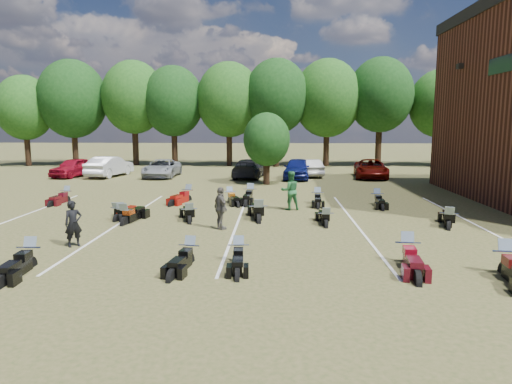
# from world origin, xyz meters

# --- Properties ---
(ground) EXTENTS (160.00, 160.00, 0.00)m
(ground) POSITION_xyz_m (0.00, 0.00, 0.00)
(ground) COLOR brown
(ground) RESTS_ON ground
(car_0) EXTENTS (2.74, 4.65, 1.48)m
(car_0) POSITION_xyz_m (-17.32, 19.33, 0.74)
(car_0) COLOR maroon
(car_0) RESTS_ON ground
(car_1) EXTENTS (2.52, 5.10, 1.61)m
(car_1) POSITION_xyz_m (-14.53, 19.58, 0.80)
(car_1) COLOR #B7B7BB
(car_1) RESTS_ON ground
(car_2) EXTENTS (2.32, 5.01, 1.39)m
(car_2) POSITION_xyz_m (-10.30, 19.45, 0.69)
(car_2) COLOR gray
(car_2) RESTS_ON ground
(car_3) EXTENTS (2.73, 5.31, 1.47)m
(car_3) POSITION_xyz_m (-3.39, 19.14, 0.74)
(car_3) COLOR black
(car_3) RESTS_ON ground
(car_4) EXTENTS (2.40, 4.83, 1.58)m
(car_4) POSITION_xyz_m (0.27, 18.69, 0.79)
(car_4) COLOR #0C1354
(car_4) RESTS_ON ground
(car_5) EXTENTS (2.18, 4.31, 1.36)m
(car_5) POSITION_xyz_m (1.29, 20.44, 0.68)
(car_5) COLOR #A4A39F
(car_5) RESTS_ON ground
(car_6) EXTENTS (2.98, 5.41, 1.43)m
(car_6) POSITION_xyz_m (6.00, 19.57, 0.72)
(car_6) COLOR #570A04
(car_6) RESTS_ON ground
(car_7) EXTENTS (3.47, 5.43, 1.46)m
(car_7) POSITION_xyz_m (13.96, 19.16, 0.73)
(car_7) COLOR #3B3A40
(car_7) RESTS_ON ground
(person_black) EXTENTS (0.70, 0.67, 1.61)m
(person_black) POSITION_xyz_m (-8.32, -0.89, 0.80)
(person_black) COLOR black
(person_black) RESTS_ON ground
(person_green) EXTENTS (1.08, 0.94, 1.91)m
(person_green) POSITION_xyz_m (-0.67, 6.15, 0.96)
(person_green) COLOR #266533
(person_green) RESTS_ON ground
(person_grey) EXTENTS (0.89, 1.07, 1.71)m
(person_grey) POSITION_xyz_m (-3.57, 1.88, 0.86)
(person_grey) COLOR #514D46
(person_grey) RESTS_ON ground
(motorcycle_1) EXTENTS (0.86, 2.32, 1.27)m
(motorcycle_1) POSITION_xyz_m (-8.60, -3.26, 0.00)
(motorcycle_1) COLOR black
(motorcycle_1) RESTS_ON ground
(motorcycle_3) EXTENTS (0.96, 2.16, 1.16)m
(motorcycle_3) POSITION_xyz_m (-3.99, -2.65, 0.00)
(motorcycle_3) COLOR black
(motorcycle_3) RESTS_ON ground
(motorcycle_4) EXTENTS (0.76, 2.08, 1.14)m
(motorcycle_4) POSITION_xyz_m (-2.51, -2.50, 0.00)
(motorcycle_4) COLOR black
(motorcycle_4) RESTS_ON ground
(motorcycle_5) EXTENTS (1.08, 2.59, 1.40)m
(motorcycle_5) POSITION_xyz_m (5.05, -3.33, 0.00)
(motorcycle_5) COLOR black
(motorcycle_5) RESTS_ON ground
(motorcycle_6) EXTENTS (1.05, 2.48, 1.34)m
(motorcycle_6) POSITION_xyz_m (2.60, -2.38, 0.00)
(motorcycle_6) COLOR #420912
(motorcycle_6) RESTS_ON ground
(motorcycle_7) EXTENTS (1.09, 2.16, 1.15)m
(motorcycle_7) POSITION_xyz_m (-8.27, 3.28, 0.00)
(motorcycle_7) COLOR maroon
(motorcycle_7) RESTS_ON ground
(motorcycle_8) EXTENTS (1.12, 2.41, 1.30)m
(motorcycle_8) POSITION_xyz_m (-7.69, 2.55, 0.00)
(motorcycle_8) COLOR black
(motorcycle_8) RESTS_ON ground
(motorcycle_9) EXTENTS (1.28, 2.22, 1.18)m
(motorcycle_9) POSITION_xyz_m (-8.11, 3.24, 0.00)
(motorcycle_9) COLOR black
(motorcycle_9) RESTS_ON ground
(motorcycle_10) EXTENTS (1.26, 2.33, 1.24)m
(motorcycle_10) POSITION_xyz_m (-5.05, 2.96, 0.00)
(motorcycle_10) COLOR black
(motorcycle_10) RESTS_ON ground
(motorcycle_11) EXTENTS (1.12, 2.61, 1.41)m
(motorcycle_11) POSITION_xyz_m (-2.11, 3.26, 0.00)
(motorcycle_11) COLOR black
(motorcycle_11) RESTS_ON ground
(motorcycle_12) EXTENTS (0.69, 2.08, 1.15)m
(motorcycle_12) POSITION_xyz_m (0.68, 2.48, 0.00)
(motorcycle_12) COLOR black
(motorcycle_12) RESTS_ON ground
(motorcycle_13) EXTENTS (1.37, 2.43, 1.29)m
(motorcycle_13) POSITION_xyz_m (5.57, 2.31, 0.00)
(motorcycle_13) COLOR black
(motorcycle_13) RESTS_ON ground
(motorcycle_14) EXTENTS (0.84, 2.16, 1.18)m
(motorcycle_14) POSITION_xyz_m (-12.71, 8.02, 0.00)
(motorcycle_14) COLOR #44090F
(motorcycle_14) RESTS_ON ground
(motorcycle_15) EXTENTS (1.42, 2.39, 1.27)m
(motorcycle_15) POSITION_xyz_m (-6.17, 8.45, 0.00)
(motorcycle_15) COLOR maroon
(motorcycle_15) RESTS_ON ground
(motorcycle_16) EXTENTS (0.93, 2.42, 1.32)m
(motorcycle_16) POSITION_xyz_m (-2.77, 8.68, 0.00)
(motorcycle_16) COLOR black
(motorcycle_16) RESTS_ON ground
(motorcycle_17) EXTENTS (1.33, 2.18, 1.16)m
(motorcycle_17) POSITION_xyz_m (-3.82, 8.20, 0.00)
(motorcycle_17) COLOR black
(motorcycle_17) RESTS_ON ground
(motorcycle_18) EXTENTS (0.82, 2.16, 1.18)m
(motorcycle_18) POSITION_xyz_m (0.84, 8.04, 0.00)
(motorcycle_18) COLOR black
(motorcycle_18) RESTS_ON ground
(motorcycle_19) EXTENTS (0.78, 2.15, 1.18)m
(motorcycle_19) POSITION_xyz_m (3.90, 7.72, 0.00)
(motorcycle_19) COLOR black
(motorcycle_19) RESTS_ON ground
(tree_line) EXTENTS (56.00, 6.00, 9.79)m
(tree_line) POSITION_xyz_m (-1.00, 29.00, 6.31)
(tree_line) COLOR black
(tree_line) RESTS_ON ground
(young_tree_midfield) EXTENTS (3.20, 3.20, 4.70)m
(young_tree_midfield) POSITION_xyz_m (-2.00, 15.50, 3.09)
(young_tree_midfield) COLOR black
(young_tree_midfield) RESTS_ON ground
(parking_lines) EXTENTS (20.10, 14.00, 0.01)m
(parking_lines) POSITION_xyz_m (-3.00, 3.00, 0.01)
(parking_lines) COLOR silver
(parking_lines) RESTS_ON ground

